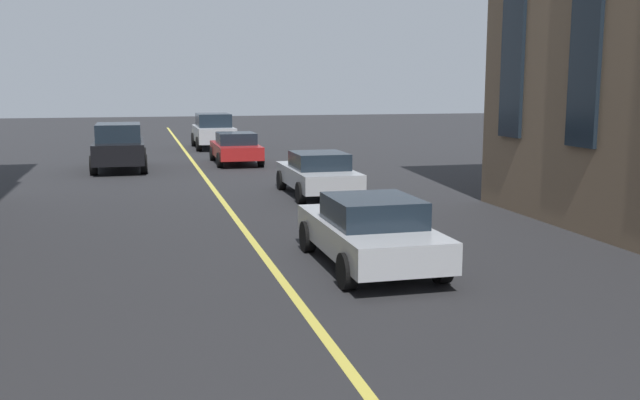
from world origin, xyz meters
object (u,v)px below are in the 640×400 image
at_px(car_red_far, 236,148).
at_px(car_silver_oncoming, 213,130).
at_px(car_silver_parked_a, 370,231).
at_px(car_black_mid, 119,146).
at_px(car_silver_parked_b, 318,173).

bearing_deg(car_red_far, car_silver_oncoming, 1.05).
bearing_deg(car_red_far, car_silver_parked_a, -179.83).
bearing_deg(car_silver_parked_a, car_black_mid, 15.85).
xyz_separation_m(car_silver_oncoming, car_red_far, (-7.87, -0.14, -0.27)).
relative_size(car_silver_parked_b, car_red_far, 1.00).
distance_m(car_black_mid, car_red_far, 5.03).
bearing_deg(car_silver_oncoming, car_black_mid, 152.23).
distance_m(car_silver_parked_a, car_red_far, 18.56).
bearing_deg(car_silver_parked_a, car_red_far, 0.17).
height_order(car_silver_parked_b, car_red_far, same).
bearing_deg(car_silver_parked_b, car_red_far, 7.41).
bearing_deg(car_silver_parked_a, car_silver_oncoming, 0.43).
relative_size(car_silver_parked_a, car_red_far, 1.00).
xyz_separation_m(car_black_mid, car_silver_parked_b, (-8.56, -6.15, -0.27)).
bearing_deg(car_silver_oncoming, car_silver_parked_b, -175.43).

